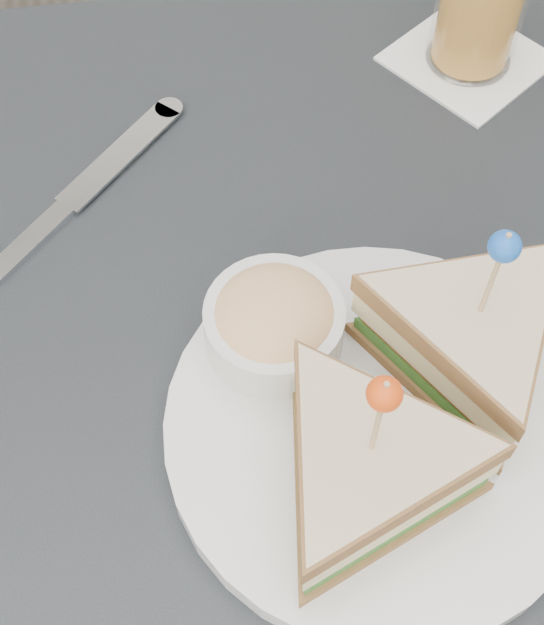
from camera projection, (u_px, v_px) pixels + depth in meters
The scene contains 4 objects.
ground_plane at pixel (266, 619), 1.23m from camera, with size 3.50×3.50×0.00m, color #3F3833.
table at pixel (261, 413), 0.66m from camera, with size 0.80×0.80×0.75m.
plate_meal at pixel (395, 400), 0.53m from camera, with size 0.32×0.31×0.16m.
cutlery_knife at pixel (75, 198), 0.67m from camera, with size 0.17×0.18×0.01m.
Camera 1 is at (-0.03, -0.28, 1.27)m, focal length 50.00 mm.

